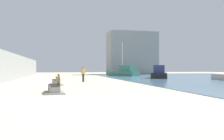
{
  "coord_description": "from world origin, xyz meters",
  "views": [
    {
      "loc": [
        -1.58,
        -9.52,
        1.46
      ],
      "look_at": [
        3.71,
        13.63,
        1.31
      ],
      "focal_mm": 37.16,
      "sensor_mm": 36.0,
      "label": 1
    }
  ],
  "objects": [
    {
      "name": "bench_near",
      "position": [
        -1.86,
        4.64,
        0.23
      ],
      "size": [
        1.3,
        2.2,
        0.98
      ],
      "color": "gray",
      "rests_on": "ground"
    },
    {
      "name": "harbor_building",
      "position": [
        16.21,
        46.0,
        5.24
      ],
      "size": [
        12.0,
        6.0,
        10.49
      ],
      "primitive_type": "cube",
      "color": "gray",
      "rests_on": "ground"
    },
    {
      "name": "boat_nearest",
      "position": [
        10.5,
        32.77,
        0.79
      ],
      "size": [
        5.31,
        6.26,
        6.5
      ],
      "color": "#337060",
      "rests_on": "water_bay"
    },
    {
      "name": "ground_plane",
      "position": [
        0.0,
        18.0,
        0.0
      ],
      "size": [
        120.0,
        120.0,
        0.0
      ],
      "primitive_type": "plane",
      "color": "beige"
    },
    {
      "name": "bench_far",
      "position": [
        -1.82,
        11.78,
        0.23
      ],
      "size": [
        1.28,
        2.19,
        0.98
      ],
      "color": "gray",
      "rests_on": "ground"
    },
    {
      "name": "boat_outer",
      "position": [
        13.24,
        23.17,
        0.72
      ],
      "size": [
        5.18,
        7.72,
        1.91
      ],
      "color": "black",
      "rests_on": "water_bay"
    },
    {
      "name": "seawall",
      "position": [
        -7.5,
        18.0,
        1.68
      ],
      "size": [
        0.8,
        64.0,
        3.35
      ],
      "primitive_type": "cube",
      "color": "gray",
      "rests_on": "ground"
    },
    {
      "name": "person_walking",
      "position": [
        0.94,
        15.44,
        1.01
      ],
      "size": [
        0.49,
        0.3,
        1.73
      ],
      "color": "#333338",
      "rests_on": "ground"
    }
  ]
}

